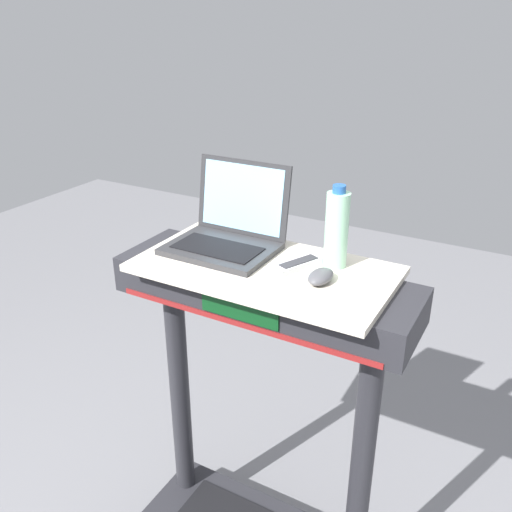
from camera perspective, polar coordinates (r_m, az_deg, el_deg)
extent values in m
cylinder|color=#28282D|center=(2.04, -7.92, -13.62)|extent=(0.07, 0.07, 0.88)
cylinder|color=#28282D|center=(1.80, 10.97, -20.03)|extent=(0.07, 0.07, 0.88)
cube|color=#28282D|center=(1.61, 0.87, -3.42)|extent=(0.90, 0.28, 0.11)
cube|color=#0C3F19|center=(1.50, -1.74, -5.64)|extent=(0.24, 0.01, 0.06)
cube|color=maroon|center=(1.52, -1.70, -7.09)|extent=(0.81, 0.00, 0.02)
cube|color=beige|center=(1.58, 0.88, -1.33)|extent=(0.73, 0.40, 0.02)
cube|color=#2D2D30|center=(1.66, -3.69, 0.74)|extent=(0.32, 0.23, 0.02)
cube|color=black|center=(1.65, -4.02, 0.87)|extent=(0.26, 0.13, 0.00)
cube|color=#2D2D30|center=(1.73, -1.37, 6.10)|extent=(0.32, 0.04, 0.23)
cube|color=#8CCCF2|center=(1.72, -1.46, 6.08)|extent=(0.28, 0.03, 0.20)
ellipsoid|color=#4C4C51|center=(1.48, 6.73, -2.12)|extent=(0.06, 0.10, 0.03)
cylinder|color=#9EDBB2|center=(1.55, 8.35, 2.66)|extent=(0.07, 0.07, 0.22)
cylinder|color=#2659A5|center=(1.51, 8.63, 6.88)|extent=(0.04, 0.04, 0.02)
cube|color=silver|center=(1.56, 4.42, -0.95)|extent=(0.11, 0.16, 0.02)
cube|color=#333338|center=(1.55, 4.44, -0.56)|extent=(0.08, 0.12, 0.00)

